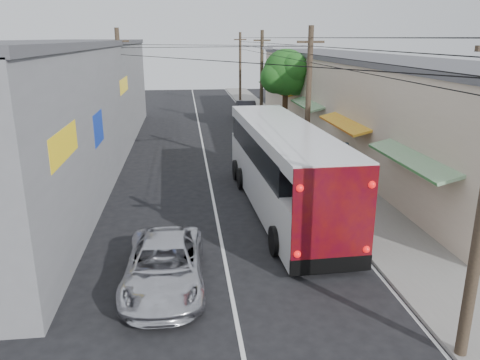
# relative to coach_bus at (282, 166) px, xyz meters

# --- Properties ---
(ground) EXTENTS (120.00, 120.00, 0.00)m
(ground) POSITION_rel_coach_bus_xyz_m (-3.00, -8.70, -1.95)
(ground) COLOR black
(ground) RESTS_ON ground
(sidewalk) EXTENTS (3.00, 80.00, 0.12)m
(sidewalk) POSITION_rel_coach_bus_xyz_m (3.50, 11.30, -1.89)
(sidewalk) COLOR slate
(sidewalk) RESTS_ON ground
(building_right) EXTENTS (7.09, 40.00, 6.25)m
(building_right) POSITION_rel_coach_bus_xyz_m (7.99, 13.30, 1.20)
(building_right) COLOR beige
(building_right) RESTS_ON ground
(building_left) EXTENTS (7.20, 36.00, 7.25)m
(building_left) POSITION_rel_coach_bus_xyz_m (-11.49, 9.30, 1.70)
(building_left) COLOR gray
(building_left) RESTS_ON ground
(utility_poles) EXTENTS (11.80, 45.28, 8.00)m
(utility_poles) POSITION_rel_coach_bus_xyz_m (0.13, 11.63, 2.18)
(utility_poles) COLOR #473828
(utility_poles) RESTS_ON ground
(street_tree) EXTENTS (4.40, 4.00, 6.60)m
(street_tree) POSITION_rel_coach_bus_xyz_m (3.88, 17.32, 2.72)
(street_tree) COLOR #3F2B19
(street_tree) RESTS_ON ground
(coach_bus) EXTENTS (3.40, 13.18, 3.77)m
(coach_bus) POSITION_rel_coach_bus_xyz_m (0.00, 0.00, 0.00)
(coach_bus) COLOR silver
(coach_bus) RESTS_ON ground
(jeepney) EXTENTS (2.50, 5.24, 1.44)m
(jeepney) POSITION_rel_coach_bus_xyz_m (-4.99, -6.46, -1.23)
(jeepney) COLOR silver
(jeepney) RESTS_ON ground
(parked_suv) EXTENTS (3.09, 6.01, 1.67)m
(parked_suv) POSITION_rel_coach_bus_xyz_m (0.80, 8.58, -1.12)
(parked_suv) COLOR #93949B
(parked_suv) RESTS_ON ground
(parked_car_mid) EXTENTS (1.75, 4.21, 1.42)m
(parked_car_mid) POSITION_rel_coach_bus_xyz_m (1.14, 14.71, -1.24)
(parked_car_mid) COLOR #242529
(parked_car_mid) RESTS_ON ground
(parked_car_far) EXTENTS (1.96, 5.09, 1.65)m
(parked_car_far) POSITION_rel_coach_bus_xyz_m (1.60, 24.36, -1.12)
(parked_car_far) COLOR black
(parked_car_far) RESTS_ON ground
(pedestrian_near) EXTENTS (0.67, 0.54, 1.61)m
(pedestrian_near) POSITION_rel_coach_bus_xyz_m (3.62, 7.17, -1.03)
(pedestrian_near) COLOR pink
(pedestrian_near) RESTS_ON sidewalk
(pedestrian_far) EXTENTS (1.01, 0.90, 1.72)m
(pedestrian_far) POSITION_rel_coach_bus_xyz_m (4.60, 5.02, -0.97)
(pedestrian_far) COLOR #95B9D9
(pedestrian_far) RESTS_ON sidewalk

